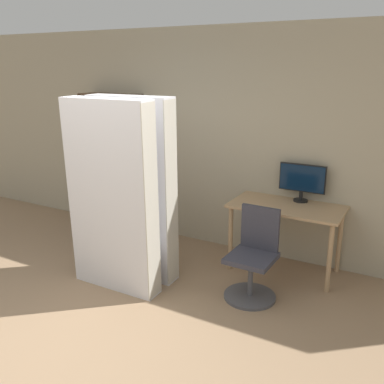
{
  "coord_description": "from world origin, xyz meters",
  "views": [
    {
      "loc": [
        2.59,
        -2.08,
        2.25
      ],
      "look_at": [
        0.63,
        1.44,
        1.05
      ],
      "focal_mm": 40.0,
      "sensor_mm": 36.0,
      "label": 1
    }
  ],
  "objects_px": {
    "bookshelf": "(109,163)",
    "monitor": "(302,180)",
    "office_chair": "(253,263)",
    "mattress_near": "(112,198)",
    "mattress_far": "(134,189)"
  },
  "relations": [
    {
      "from": "bookshelf",
      "to": "monitor",
      "type": "bearing_deg",
      "value": 0.72
    },
    {
      "from": "office_chair",
      "to": "mattress_near",
      "type": "bearing_deg",
      "value": -158.27
    },
    {
      "from": "bookshelf",
      "to": "mattress_near",
      "type": "bearing_deg",
      "value": -49.41
    },
    {
      "from": "bookshelf",
      "to": "mattress_far",
      "type": "bearing_deg",
      "value": -41.08
    },
    {
      "from": "bookshelf",
      "to": "mattress_far",
      "type": "height_order",
      "value": "mattress_far"
    },
    {
      "from": "office_chair",
      "to": "mattress_far",
      "type": "distance_m",
      "value": 1.46
    },
    {
      "from": "bookshelf",
      "to": "mattress_far",
      "type": "distance_m",
      "value": 1.61
    },
    {
      "from": "office_chair",
      "to": "mattress_far",
      "type": "xyz_separation_m",
      "value": [
        -1.32,
        -0.17,
        0.62
      ]
    },
    {
      "from": "monitor",
      "to": "bookshelf",
      "type": "xyz_separation_m",
      "value": [
        -2.72,
        -0.03,
        -0.1
      ]
    },
    {
      "from": "bookshelf",
      "to": "mattress_far",
      "type": "relative_size",
      "value": 0.96
    },
    {
      "from": "bookshelf",
      "to": "mattress_near",
      "type": "height_order",
      "value": "mattress_near"
    },
    {
      "from": "mattress_near",
      "to": "mattress_far",
      "type": "relative_size",
      "value": 1.0
    },
    {
      "from": "monitor",
      "to": "mattress_far",
      "type": "bearing_deg",
      "value": -144.15
    },
    {
      "from": "mattress_far",
      "to": "office_chair",
      "type": "bearing_deg",
      "value": 7.23
    },
    {
      "from": "mattress_near",
      "to": "mattress_far",
      "type": "bearing_deg",
      "value": 90.0
    }
  ]
}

